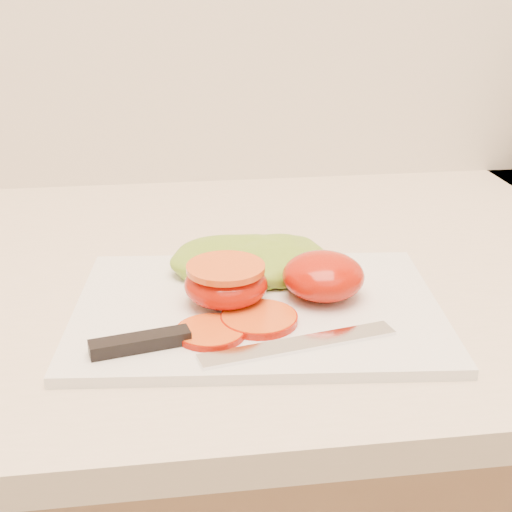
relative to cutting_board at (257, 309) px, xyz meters
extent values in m
cube|color=beige|center=(0.26, 0.12, -0.02)|extent=(3.92, 0.65, 0.03)
cube|color=white|center=(0.00, 0.00, 0.00)|extent=(0.36, 0.28, 0.01)
ellipsoid|color=#B41908|center=(0.06, 0.01, 0.03)|extent=(0.08, 0.08, 0.04)
ellipsoid|color=#B41908|center=(-0.03, 0.01, 0.02)|extent=(0.08, 0.08, 0.04)
cylinder|color=#B92F09|center=(-0.03, 0.01, 0.04)|extent=(0.07, 0.07, 0.01)
cylinder|color=orange|center=(0.00, -0.04, 0.01)|extent=(0.07, 0.07, 0.01)
cylinder|color=orange|center=(-0.05, -0.05, 0.01)|extent=(0.06, 0.06, 0.01)
ellipsoid|color=#80AC2D|center=(-0.01, 0.07, 0.02)|extent=(0.16, 0.11, 0.03)
ellipsoid|color=#80AC2D|center=(0.04, 0.07, 0.02)|extent=(0.15, 0.15, 0.03)
cube|color=silver|center=(0.02, -0.08, 0.01)|extent=(0.17, 0.06, 0.00)
cube|color=black|center=(-0.11, -0.07, 0.01)|extent=(0.09, 0.03, 0.01)
camera|label=1|loc=(-0.08, -0.60, 0.30)|focal=50.00mm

